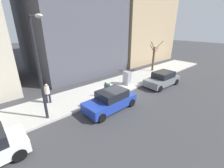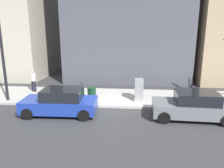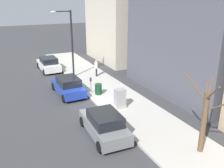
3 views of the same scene
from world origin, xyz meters
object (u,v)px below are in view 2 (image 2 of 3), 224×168
Objects in this scene: pedestrian_near_meter at (33,79)px; utility_box at (139,90)px; parking_meter at (82,90)px; parked_car_blue at (60,102)px; trash_bin at (92,94)px; parked_car_grey at (193,106)px.

utility_box is at bearing 8.65° from pedestrian_near_meter.
parked_car_blue is at bearing 152.57° from parking_meter.
trash_bin is at bearing -35.13° from parked_car_blue.
utility_box is at bearing -82.67° from trash_bin.
parked_car_grey is 6.72m from parking_meter.
parking_meter is 4.78m from pedestrian_near_meter.
parking_meter is at bearing -28.95° from parked_car_blue.
utility_box reaches higher than parked_car_blue.
parked_car_grey is at bearing -131.50° from utility_box.
pedestrian_near_meter is (1.38, 7.88, 0.24)m from utility_box.
parked_car_blue is 2.56× the size of pedestrian_near_meter.
utility_box reaches higher than parking_meter.
parking_meter is at bearing -9.25° from pedestrian_near_meter.
parked_car_grey is at bearing -1.38° from pedestrian_near_meter.
utility_box is 3.14m from trash_bin.
parked_car_blue reaches higher than parking_meter.
parked_car_grey and parked_car_blue have the same top height.
trash_bin is (-0.40, 3.11, -0.25)m from utility_box.
parked_car_blue is (-0.03, 7.38, 0.00)m from parked_car_grey.
trash_bin is at bearing 72.64° from parked_car_grey.
parked_car_grey is 2.98× the size of utility_box.
trash_bin is (0.45, -0.55, -0.38)m from parking_meter.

